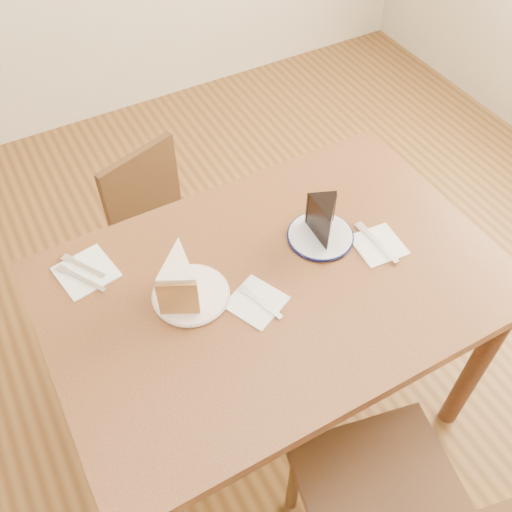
{
  "coord_description": "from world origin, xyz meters",
  "views": [
    {
      "loc": [
        -0.49,
        -0.78,
        1.94
      ],
      "look_at": [
        -0.03,
        0.06,
        0.8
      ],
      "focal_mm": 40.0,
      "sensor_mm": 36.0,
      "label": 1
    }
  ],
  "objects_px": {
    "carrot_cake": "(180,276)",
    "chocolate_cake": "(325,223)",
    "chair_far": "(169,238)",
    "table": "(275,302)",
    "plate_navy": "(320,236)",
    "plate_cream": "(191,295)"
  },
  "relations": [
    {
      "from": "carrot_cake",
      "to": "chocolate_cake",
      "type": "height_order",
      "value": "carrot_cake"
    },
    {
      "from": "carrot_cake",
      "to": "chocolate_cake",
      "type": "distance_m",
      "value": 0.42
    },
    {
      "from": "chair_far",
      "to": "chocolate_cake",
      "type": "distance_m",
      "value": 0.72
    },
    {
      "from": "chair_far",
      "to": "chocolate_cake",
      "type": "bearing_deg",
      "value": 101.14
    },
    {
      "from": "table",
      "to": "plate_navy",
      "type": "height_order",
      "value": "plate_navy"
    },
    {
      "from": "chair_far",
      "to": "carrot_cake",
      "type": "height_order",
      "value": "carrot_cake"
    },
    {
      "from": "table",
      "to": "plate_cream",
      "type": "relative_size",
      "value": 6.26
    },
    {
      "from": "chair_far",
      "to": "carrot_cake",
      "type": "xyz_separation_m",
      "value": [
        -0.13,
        -0.5,
        0.41
      ]
    },
    {
      "from": "chocolate_cake",
      "to": "table",
      "type": "bearing_deg",
      "value": 40.86
    },
    {
      "from": "chair_far",
      "to": "carrot_cake",
      "type": "distance_m",
      "value": 0.66
    },
    {
      "from": "plate_navy",
      "to": "chocolate_cake",
      "type": "distance_m",
      "value": 0.06
    },
    {
      "from": "plate_cream",
      "to": "chocolate_cake",
      "type": "bearing_deg",
      "value": 0.45
    },
    {
      "from": "plate_navy",
      "to": "carrot_cake",
      "type": "relative_size",
      "value": 1.33
    },
    {
      "from": "table",
      "to": "carrot_cake",
      "type": "bearing_deg",
      "value": 160.36
    },
    {
      "from": "plate_cream",
      "to": "carrot_cake",
      "type": "height_order",
      "value": "carrot_cake"
    },
    {
      "from": "chocolate_cake",
      "to": "plate_cream",
      "type": "bearing_deg",
      "value": 22.87
    },
    {
      "from": "plate_cream",
      "to": "plate_navy",
      "type": "distance_m",
      "value": 0.4
    },
    {
      "from": "plate_navy",
      "to": "chocolate_cake",
      "type": "xyz_separation_m",
      "value": [
        0.0,
        -0.01,
        0.06
      ]
    },
    {
      "from": "table",
      "to": "plate_cream",
      "type": "bearing_deg",
      "value": 164.78
    },
    {
      "from": "plate_navy",
      "to": "table",
      "type": "bearing_deg",
      "value": -159.23
    },
    {
      "from": "plate_cream",
      "to": "carrot_cake",
      "type": "distance_m",
      "value": 0.07
    },
    {
      "from": "table",
      "to": "carrot_cake",
      "type": "relative_size",
      "value": 8.93
    }
  ]
}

